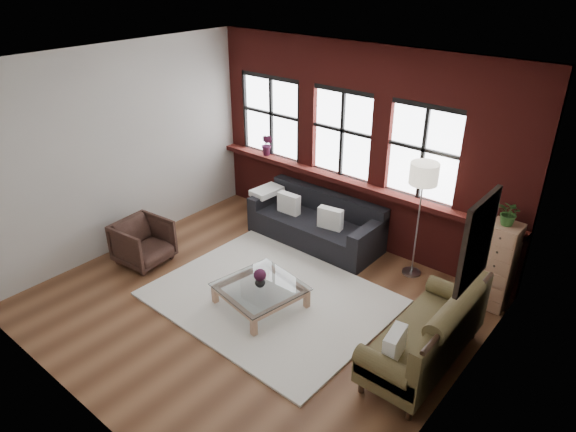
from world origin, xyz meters
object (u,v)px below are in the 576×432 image
Objects in this scene: vase at (260,282)px; drawer_chest at (498,266)px; coffee_table at (261,296)px; floor_lamp at (419,217)px; armchair at (143,242)px; vintage_settee at (425,328)px; dark_sofa at (315,220)px.

vase is 0.12× the size of drawer_chest.
floor_lamp reaches higher than coffee_table.
armchair reaches higher than vase.
floor_lamp is (1.20, 2.06, 0.80)m from coffee_table.
coffee_table is at bearing -169.60° from vintage_settee.
armchair is 5.16× the size of vase.
floor_lamp is (-1.20, -0.00, 0.35)m from drawer_chest.
vase is at bearing -87.56° from armchair.
floor_lamp is at bearing 59.80° from coffee_table.
vase is 2.45m from floor_lamp.
vase is at bearing 0.00° from coffee_table.
vintage_settee is at bearing -59.34° from floor_lamp.
floor_lamp reaches higher than dark_sofa.
drawer_chest is (4.57, 2.37, 0.27)m from armchair.
vintage_settee is 4.42m from armchair.
drawer_chest is at bearing -68.20° from armchair.
dark_sofa is 1.98m from coffee_table.
dark_sofa is 1.81× the size of drawer_chest.
vase is at bearing -120.20° from floor_lamp.
drawer_chest is at bearing 40.67° from vase.
coffee_table is at bearing 0.00° from vase.
drawer_chest reaches higher than vase.
armchair is at bearing -171.94° from vase.
drawer_chest is at bearing 82.56° from vintage_settee.
dark_sofa is at bearing 150.98° from vintage_settee.
coffee_table is at bearing -87.56° from armchair.
armchair is 4.17m from floor_lamp.
vintage_settee is at bearing -29.02° from dark_sofa.
drawer_chest reaches higher than armchair.
vintage_settee reaches higher than coffee_table.
dark_sofa is at bearing -42.47° from armchair.
drawer_chest is (2.40, 2.07, 0.46)m from coffee_table.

